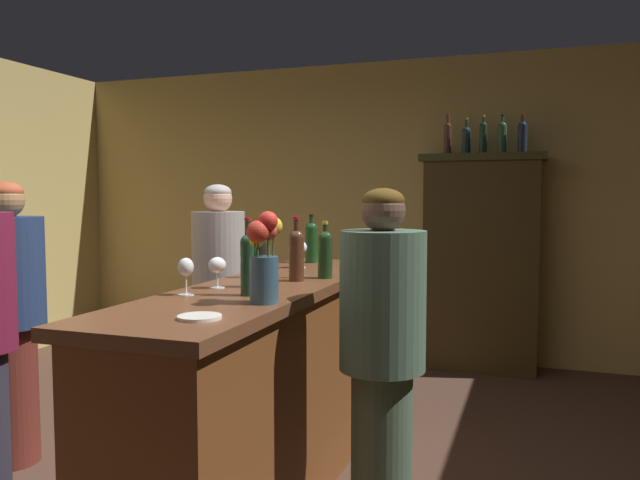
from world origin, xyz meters
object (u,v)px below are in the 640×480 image
Objects in this scene: display_cabinet at (481,259)px; bartender at (382,356)px; bar_counter at (269,389)px; cheese_plate at (200,317)px; wine_glass_mid at (217,266)px; wine_bottle_syrah at (259,259)px; wine_glass_front at (300,249)px; wine_glass_spare at (186,269)px; patron_tall at (219,285)px; wine_bottle_chardonnay at (325,252)px; display_bottle_center at (483,136)px; wine_bottle_merlot at (248,261)px; display_bottle_right at (522,136)px; patron_in_navy at (9,312)px; display_bottle_midleft at (466,139)px; wine_glass_rear at (251,255)px; wine_bottle_riesling at (311,240)px; display_bottle_left at (448,137)px; wine_bottle_malbec at (296,252)px; flower_arrangement at (264,253)px; display_bottle_midright at (502,136)px.

display_cabinet reaches higher than bartender.
bar_counter is 1.03m from cheese_plate.
wine_glass_mid is 0.94× the size of cheese_plate.
wine_bottle_syrah is at bearing 28.97° from wine_glass_mid.
display_cabinet is 11.57× the size of wine_glass_front.
patron_tall reaches higher than wine_glass_spare.
wine_bottle_chardonnay is (0.20, 0.26, 0.65)m from bar_counter.
display_bottle_center is 0.21× the size of patron_tall.
bar_counter is 0.66m from wine_bottle_syrah.
display_bottle_right is (1.03, 2.96, 0.76)m from wine_bottle_merlot.
bar_counter is 1.52× the size of patron_in_navy.
display_bottle_midleft reaches higher than wine_glass_spare.
wine_glass_front is 1.10m from wine_glass_spare.
display_cabinet reaches higher than wine_glass_rear.
display_bottle_right is (1.25, 2.82, 0.81)m from wine_glass_mid.
wine_bottle_riesling is at bearing 27.24° from patron_tall.
wine_glass_mid is 0.09× the size of patron_in_navy.
wine_bottle_chardonnay is 1.74× the size of wine_glass_rear.
cheese_plate is at bearing -96.01° from display_bottle_left.
wine_glass_front is at bearing -83.23° from wine_bottle_riesling.
wine_glass_mid is 1.57m from patron_tall.
display_bottle_right reaches higher than display_cabinet.
display_bottle_left is at bearing 79.19° from bar_counter.
display_bottle_center is at bearing 56.87° from patron_in_navy.
display_bottle_left is at bearing 83.99° from cheese_plate.
wine_bottle_riesling reaches higher than wine_glass_mid.
wine_bottle_merlot is at bearing -79.18° from bar_counter.
wine_bottle_syrah is at bearing -111.63° from display_bottle_right.
wine_glass_spare is at bearing -116.52° from wine_bottle_malbec.
display_bottle_left reaches higher than wine_bottle_syrah.
patron_tall is at bearing 122.61° from wine_bottle_merlot.
wine_bottle_chardonnay is at bearing 52.71° from bar_counter.
patron_in_navy is at bearing -170.92° from wine_bottle_malbec.
wine_bottle_merlot reaches higher than wine_glass_rear.
wine_bottle_riesling reaches higher than wine_glass_rear.
wine_bottle_merlot is 1.06× the size of display_bottle_right.
display_bottle_midleft is at bearing 65.20° from wine_bottle_riesling.
display_bottle_center is (0.87, 1.94, 0.80)m from wine_glass_front.
bartender reaches higher than wine_glass_front.
wine_bottle_syrah is at bearing -5.58° from bartender.
display_bottle_midright is (0.72, 3.12, 0.71)m from flower_arrangement.
bartender is at bearing 8.02° from wine_bottle_merlot.
wine_bottle_malbec is at bearing 86.64° from wine_bottle_merlot.
display_bottle_midright is (1.12, 3.04, 0.80)m from wine_glass_spare.
wine_bottle_malbec is (0.22, -0.81, 0.00)m from wine_bottle_riesling.
bartender reaches higher than wine_bottle_syrah.
display_bottle_left is at bearing -78.92° from bartender.
wine_glass_rear is (-0.08, -0.49, 0.01)m from wine_glass_front.
bar_counter is at bearing 98.55° from cheese_plate.
patron_tall reaches higher than wine_glass_mid.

